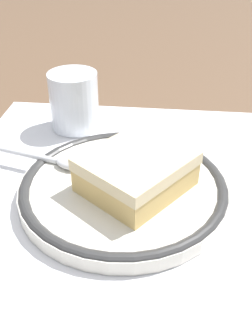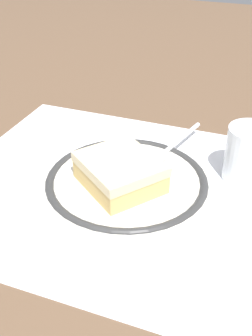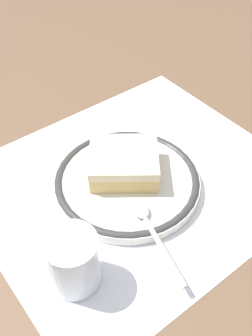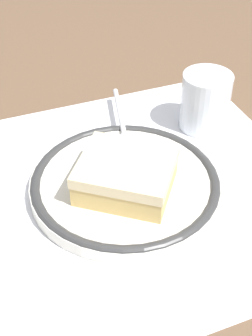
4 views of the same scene
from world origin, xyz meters
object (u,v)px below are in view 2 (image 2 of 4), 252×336
cake_slice (120,172)px  napkin (223,253)px  plate (126,184)px  cup (249,157)px  spoon (167,150)px

cake_slice → napkin: 0.16m
plate → napkin: 0.16m
cake_slice → cup: bearing=32.8°
plate → cup: bearing=30.4°
cake_slice → napkin: (0.15, -0.06, -0.03)m
plate → napkin: (0.14, -0.07, -0.01)m
plate → cake_slice: (-0.00, -0.01, 0.02)m
spoon → napkin: (0.11, -0.16, -0.02)m
spoon → cup: bearing=-0.7°
cake_slice → napkin: bearing=-23.0°
plate → spoon: size_ratio=1.50×
cup → napkin: bearing=-91.2°
spoon → cup: cup is taller
cup → napkin: 0.16m
spoon → plate: bearing=-109.4°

